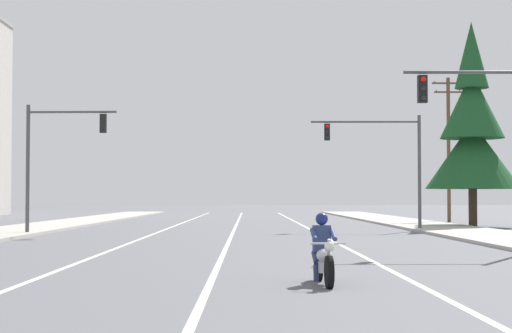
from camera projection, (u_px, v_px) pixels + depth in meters
The scene contains 11 objects.
lane_stripe_center at pixel (235, 227), 50.96m from camera, with size 0.16×100.00×0.01m, color beige.
lane_stripe_left at pixel (171, 227), 50.92m from camera, with size 0.16×100.00×0.01m, color beige.
lane_stripe_right at pixel (307, 227), 50.99m from camera, with size 0.16×100.00×0.01m, color beige.
sidewalk_kerb_right at pixel (450, 229), 46.06m from camera, with size 4.40×110.00×0.14m, color #ADA89E.
sidewalk_kerb_left at pixel (23, 229), 45.87m from camera, with size 4.40×110.00×0.14m, color #ADA89E.
motorcycle_with_rider at pixel (323, 256), 17.55m from camera, with size 0.70×2.19×1.46m.
traffic_signal_near_right at pixel (494, 127), 27.85m from camera, with size 4.18×0.37×6.20m.
traffic_signal_near_left at pixel (53, 150), 40.84m from camera, with size 4.33×0.38×6.20m.
traffic_signal_mid_right at pixel (387, 153), 46.05m from camera, with size 5.91×0.37×6.20m.
utility_pole_right_far at pixel (449, 144), 62.22m from camera, with size 2.34×0.26×10.49m.
conifer_tree_right_verge_far at pixel (472, 133), 51.73m from camera, with size 5.65×5.65×12.43m.
Camera 1 is at (0.62, -6.06, 1.77)m, focal length 60.30 mm.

